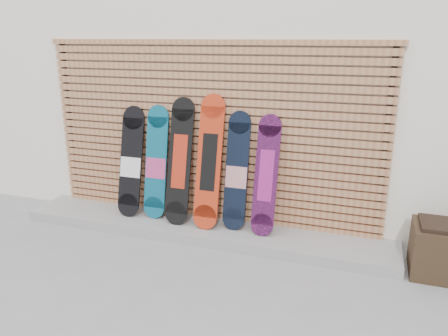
# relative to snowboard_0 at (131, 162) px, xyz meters

# --- Properties ---
(ground) EXTENTS (80.00, 80.00, 0.00)m
(ground) POSITION_rel_snowboard_0_xyz_m (1.13, -0.77, -0.80)
(ground) COLOR gray
(ground) RESTS_ON ground
(building) EXTENTS (12.00, 5.00, 3.60)m
(building) POSITION_rel_snowboard_0_xyz_m (1.63, 2.73, 1.00)
(building) COLOR white
(building) RESTS_ON ground
(concrete_step) EXTENTS (4.60, 0.70, 0.12)m
(concrete_step) POSITION_rel_snowboard_0_xyz_m (0.98, -0.09, -0.74)
(concrete_step) COLOR gray
(concrete_step) RESTS_ON ground
(slat_wall) EXTENTS (4.26, 0.08, 2.29)m
(slat_wall) POSITION_rel_snowboard_0_xyz_m (0.98, 0.20, 0.41)
(slat_wall) COLOR #A66945
(slat_wall) RESTS_ON ground
(snowboard_0) EXTENTS (0.30, 0.35, 1.38)m
(snowboard_0) POSITION_rel_snowboard_0_xyz_m (0.00, 0.00, 0.00)
(snowboard_0) COLOR black
(snowboard_0) RESTS_ON concrete_step
(snowboard_1) EXTENTS (0.28, 0.29, 1.40)m
(snowboard_1) POSITION_rel_snowboard_0_xyz_m (0.34, 0.03, 0.01)
(snowboard_1) COLOR #0B526D
(snowboard_1) RESTS_ON concrete_step
(snowboard_2) EXTENTS (0.29, 0.38, 1.52)m
(snowboard_2) POSITION_rel_snowboard_0_xyz_m (0.68, -0.01, 0.08)
(snowboard_2) COLOR black
(snowboard_2) RESTS_ON concrete_step
(snowboard_3) EXTENTS (0.30, 0.39, 1.57)m
(snowboard_3) POSITION_rel_snowboard_0_xyz_m (1.07, -0.02, 0.11)
(snowboard_3) COLOR #B82E13
(snowboard_3) RESTS_ON concrete_step
(snowboard_4) EXTENTS (0.27, 0.30, 1.39)m
(snowboard_4) POSITION_rel_snowboard_0_xyz_m (1.39, 0.03, 0.01)
(snowboard_4) COLOR black
(snowboard_4) RESTS_ON concrete_step
(snowboard_5) EXTENTS (0.27, 0.35, 1.37)m
(snowboard_5) POSITION_rel_snowboard_0_xyz_m (1.75, 0.00, 0.01)
(snowboard_5) COLOR black
(snowboard_5) RESTS_ON concrete_step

